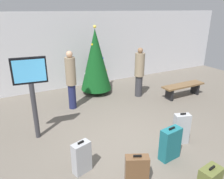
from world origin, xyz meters
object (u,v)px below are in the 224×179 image
object	(u,v)px
traveller_1	(139,71)
suitcase_4	(170,144)
waiting_bench	(183,87)
suitcase_3	(82,158)
traveller_0	(71,79)
flight_info_kiosk	(31,84)
suitcase_2	(137,170)
holiday_tree	(96,60)
suitcase_1	(181,129)

from	to	relation	value
traveller_1	suitcase_4	distance (m)	3.72
waiting_bench	suitcase_3	xyz separation A→B (m)	(-4.75, -2.05, -0.03)
traveller_0	suitcase_3	distance (m)	3.17
flight_info_kiosk	traveller_1	bearing A→B (deg)	16.48
traveller_0	suitcase_2	world-z (taller)	traveller_0
flight_info_kiosk	suitcase_2	bearing A→B (deg)	-60.88
flight_info_kiosk	waiting_bench	world-z (taller)	flight_info_kiosk
holiday_tree	flight_info_kiosk	xyz separation A→B (m)	(-2.60, -2.18, 0.12)
flight_info_kiosk	waiting_bench	bearing A→B (deg)	3.47
suitcase_2	traveller_1	bearing A→B (deg)	55.39
traveller_1	suitcase_3	world-z (taller)	traveller_1
holiday_tree	suitcase_3	xyz separation A→B (m)	(-2.04, -3.91, -0.98)
suitcase_2	waiting_bench	bearing A→B (deg)	35.47
flight_info_kiosk	traveller_0	distance (m)	1.90
waiting_bench	suitcase_4	xyz separation A→B (m)	(-2.89, -2.54, -0.00)
suitcase_1	suitcase_2	size ratio (longest dim) A/B	1.30
flight_info_kiosk	traveller_1	world-z (taller)	flight_info_kiosk
holiday_tree	flight_info_kiosk	bearing A→B (deg)	-140.03
flight_info_kiosk	waiting_bench	distance (m)	5.43
suitcase_2	suitcase_3	distance (m)	1.11
holiday_tree	traveller_1	size ratio (longest dim) A/B	1.41
suitcase_2	holiday_tree	bearing A→B (deg)	75.33
traveller_0	traveller_1	xyz separation A→B (m)	(2.54, -0.12, -0.05)
holiday_tree	suitcase_3	bearing A→B (deg)	-117.49
traveller_1	suitcase_4	xyz separation A→B (m)	(-1.47, -3.37, -0.60)
traveller_0	traveller_1	distance (m)	2.55
suitcase_4	traveller_0	bearing A→B (deg)	107.20
flight_info_kiosk	suitcase_2	distance (m)	3.06
holiday_tree	waiting_bench	distance (m)	3.42
flight_info_kiosk	suitcase_4	distance (m)	3.45
suitcase_1	suitcase_3	xyz separation A→B (m)	(-2.51, 0.15, -0.05)
suitcase_1	suitcase_3	distance (m)	2.51
traveller_0	suitcase_2	xyz separation A→B (m)	(0.04, -3.75, -0.73)
flight_info_kiosk	suitcase_4	bearing A→B (deg)	-42.46
suitcase_1	suitcase_2	xyz separation A→B (m)	(-1.69, -0.60, -0.09)
holiday_tree	waiting_bench	xyz separation A→B (m)	(2.71, -1.86, -0.95)
suitcase_4	holiday_tree	bearing A→B (deg)	87.66
waiting_bench	suitcase_2	xyz separation A→B (m)	(-3.93, -2.80, -0.08)
traveller_1	suitcase_3	bearing A→B (deg)	-139.06
flight_info_kiosk	traveller_0	world-z (taller)	flight_info_kiosk
waiting_bench	suitcase_3	distance (m)	5.17
waiting_bench	suitcase_1	size ratio (longest dim) A/B	2.15
traveller_0	suitcase_1	bearing A→B (deg)	-61.21
waiting_bench	traveller_0	world-z (taller)	traveller_0
traveller_0	traveller_1	world-z (taller)	traveller_0
suitcase_2	suitcase_4	size ratio (longest dim) A/B	0.80
flight_info_kiosk	traveller_0	bearing A→B (deg)	43.38
holiday_tree	suitcase_2	world-z (taller)	holiday_tree
holiday_tree	suitcase_1	bearing A→B (deg)	-83.39
flight_info_kiosk	suitcase_2	xyz separation A→B (m)	(1.38, -2.48, -1.15)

